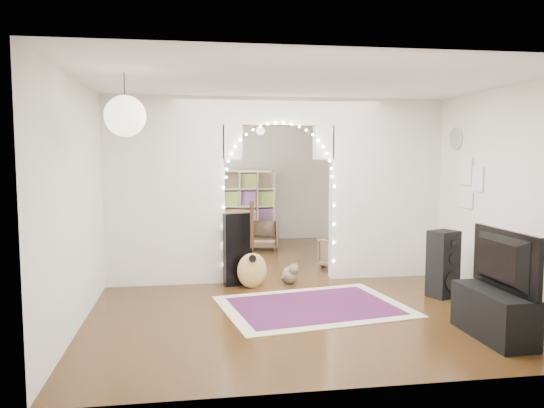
{
  "coord_description": "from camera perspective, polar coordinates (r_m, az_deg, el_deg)",
  "views": [
    {
      "loc": [
        -1.29,
        -7.72,
        1.9
      ],
      "look_at": [
        -0.05,
        0.3,
        1.11
      ],
      "focal_mm": 35.0,
      "sensor_mm": 36.0,
      "label": 1
    }
  ],
  "objects": [
    {
      "name": "ceiling_fan",
      "position": [
        9.81,
        -1.25,
        8.46
      ],
      "size": [
        1.1,
        1.1,
        0.3
      ],
      "primitive_type": null,
      "color": "gold",
      "rests_on": "ceiling"
    },
    {
      "name": "paper_lantern",
      "position": [
        5.36,
        -15.52,
        9.1
      ],
      "size": [
        0.4,
        0.4,
        0.4
      ],
      "primitive_type": "sphere",
      "color": "white",
      "rests_on": "ceiling"
    },
    {
      "name": "fairy_lights",
      "position": [
        7.7,
        0.85,
        2.94
      ],
      "size": [
        1.64,
        0.04,
        1.6
      ],
      "primitive_type": null,
      "color": "#FFEABF",
      "rests_on": "divider_wall"
    },
    {
      "name": "wall_clock",
      "position": [
        8.05,
        19.24,
        6.66
      ],
      "size": [
        0.03,
        0.31,
        0.31
      ],
      "primitive_type": "cylinder",
      "rotation": [
        0.0,
        1.57,
        0.0
      ],
      "color": "white",
      "rests_on": "wall_right"
    },
    {
      "name": "tv",
      "position": [
        5.87,
        22.93,
        -5.6
      ],
      "size": [
        0.17,
        1.08,
        0.62
      ],
      "primitive_type": "imported",
      "rotation": [
        0.0,
        0.0,
        1.6
      ],
      "color": "black",
      "rests_on": "media_console"
    },
    {
      "name": "picture_frames",
      "position": [
        7.71,
        20.49,
        2.22
      ],
      "size": [
        0.02,
        0.5,
        0.7
      ],
      "primitive_type": null,
      "color": "white",
      "rests_on": "wall_right"
    },
    {
      "name": "wall_right",
      "position": [
        8.61,
        17.33,
        1.63
      ],
      "size": [
        0.02,
        7.5,
        2.7
      ],
      "primitive_type": "cube",
      "color": "silver",
      "rests_on": "floor"
    },
    {
      "name": "bookcase",
      "position": [
        11.32,
        -3.54,
        -0.21
      ],
      "size": [
        1.53,
        0.87,
        1.53
      ],
      "primitive_type": "cube",
      "rotation": [
        0.0,
        0.0,
        -0.35
      ],
      "color": "beige",
      "rests_on": "floor"
    },
    {
      "name": "tabby_cat",
      "position": [
        7.78,
        1.98,
        -7.54
      ],
      "size": [
        0.29,
        0.52,
        0.34
      ],
      "rotation": [
        0.0,
        0.0,
        0.23
      ],
      "color": "brown",
      "rests_on": "floor"
    },
    {
      "name": "divider_wall",
      "position": [
        7.84,
        0.69,
        2.07
      ],
      "size": [
        5.0,
        0.2,
        2.7
      ],
      "color": "silver",
      "rests_on": "floor"
    },
    {
      "name": "wall_back",
      "position": [
        11.55,
        -2.38,
        2.8
      ],
      "size": [
        5.0,
        0.02,
        2.7
      ],
      "primitive_type": "cube",
      "color": "silver",
      "rests_on": "floor"
    },
    {
      "name": "media_console",
      "position": [
        6.0,
        22.73,
        -10.86
      ],
      "size": [
        0.43,
        1.01,
        0.5
      ],
      "primitive_type": "cube",
      "rotation": [
        0.0,
        0.0,
        0.03
      ],
      "color": "black",
      "rests_on": "floor"
    },
    {
      "name": "wall_left",
      "position": [
        7.83,
        -17.68,
        1.26
      ],
      "size": [
        0.02,
        7.5,
        2.7
      ],
      "primitive_type": "cube",
      "color": "silver",
      "rests_on": "floor"
    },
    {
      "name": "dining_chair_left",
      "position": [
        10.52,
        -0.9,
        -3.37
      ],
      "size": [
        0.65,
        0.67,
        0.54
      ],
      "primitive_type": "imported",
      "rotation": [
        0.0,
        0.0,
        -0.13
      ],
      "color": "#493824",
      "rests_on": "floor"
    },
    {
      "name": "dining_chair_right",
      "position": [
        8.77,
        7.4,
        -5.33
      ],
      "size": [
        0.71,
        0.72,
        0.51
      ],
      "primitive_type": "imported",
      "rotation": [
        0.0,
        0.0,
        0.39
      ],
      "color": "#493824",
      "rests_on": "floor"
    },
    {
      "name": "dining_table",
      "position": [
        10.38,
        -5.63,
        -1.23
      ],
      "size": [
        1.32,
        1.0,
        0.76
      ],
      "rotation": [
        0.0,
        0.0,
        0.17
      ],
      "color": "brown",
      "rests_on": "floor"
    },
    {
      "name": "guitar_case",
      "position": [
        7.62,
        -3.73,
        -4.89
      ],
      "size": [
        0.42,
        0.23,
        1.04
      ],
      "primitive_type": "cube",
      "rotation": [
        0.0,
        0.0,
        0.27
      ],
      "color": "black",
      "rests_on": "floor"
    },
    {
      "name": "floor",
      "position": [
        8.05,
        0.67,
        -8.11
      ],
      "size": [
        7.5,
        7.5,
        0.0
      ],
      "primitive_type": "plane",
      "color": "black",
      "rests_on": "ground"
    },
    {
      "name": "area_rug",
      "position": [
        6.69,
        4.48,
        -10.9
      ],
      "size": [
        2.45,
        2.0,
        0.02
      ],
      "primitive_type": "cube",
      "rotation": [
        0.0,
        0.0,
        0.17
      ],
      "color": "maroon",
      "rests_on": "floor"
    },
    {
      "name": "flower_vase",
      "position": [
        10.36,
        -5.64,
        -0.3
      ],
      "size": [
        0.21,
        0.21,
        0.19
      ],
      "primitive_type": "imported",
      "rotation": [
        0.0,
        0.0,
        0.17
      ],
      "color": "white",
      "rests_on": "dining_table"
    },
    {
      "name": "wall_front",
      "position": [
        4.21,
        9.13,
        -2.02
      ],
      "size": [
        5.0,
        0.02,
        2.7
      ],
      "primitive_type": "cube",
      "color": "silver",
      "rests_on": "floor"
    },
    {
      "name": "floor_speaker",
      "position": [
        7.37,
        17.94,
        -6.16
      ],
      "size": [
        0.43,
        0.41,
        0.88
      ],
      "rotation": [
        0.0,
        0.0,
        0.41
      ],
      "color": "black",
      "rests_on": "floor"
    },
    {
      "name": "acoustic_guitar",
      "position": [
        7.45,
        -2.17,
        -5.64
      ],
      "size": [
        0.42,
        0.15,
        1.04
      ],
      "rotation": [
        0.0,
        0.0,
        -0.01
      ],
      "color": "tan",
      "rests_on": "floor"
    },
    {
      "name": "ceiling",
      "position": [
        7.86,
        0.7,
        11.38
      ],
      "size": [
        5.0,
        7.5,
        0.02
      ],
      "primitive_type": "cube",
      "color": "white",
      "rests_on": "wall_back"
    },
    {
      "name": "window",
      "position": [
        9.6,
        -15.88,
        2.94
      ],
      "size": [
        0.04,
        1.2,
        1.4
      ],
      "primitive_type": "cube",
      "color": "white",
      "rests_on": "wall_left"
    }
  ]
}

